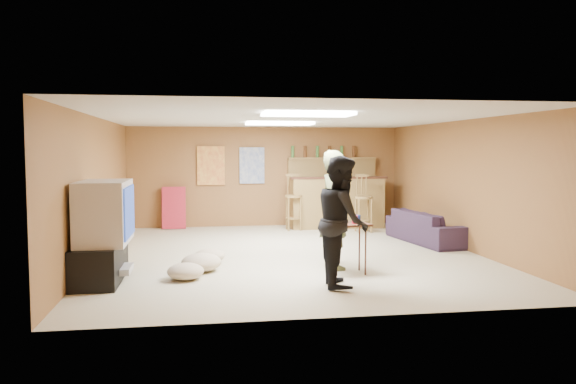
{
  "coord_description": "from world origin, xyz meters",
  "views": [
    {
      "loc": [
        -1.42,
        -8.92,
        1.7
      ],
      "look_at": [
        0.0,
        0.2,
        1.0
      ],
      "focal_mm": 35.0,
      "sensor_mm": 36.0,
      "label": 1
    }
  ],
  "objects": [
    {
      "name": "bar_lip",
      "position": [
        1.5,
        2.7,
        1.1
      ],
      "size": [
        2.1,
        0.12,
        0.05
      ],
      "primitive_type": "cube",
      "color": "#3A1E12",
      "rests_on": "bar_counter"
    },
    {
      "name": "ground",
      "position": [
        0.0,
        0.0,
        0.0
      ],
      "size": [
        7.0,
        7.0,
        0.0
      ],
      "primitive_type": "plane",
      "color": "tan",
      "rests_on": "ground"
    },
    {
      "name": "ceiling_panel_front",
      "position": [
        0.0,
        -1.5,
        2.17
      ],
      "size": [
        1.2,
        0.6,
        0.04
      ],
      "primitive_type": "cube",
      "color": "white",
      "rests_on": "ceiling"
    },
    {
      "name": "ceiling",
      "position": [
        0.0,
        0.0,
        2.2
      ],
      "size": [
        6.0,
        7.0,
        0.02
      ],
      "primitive_type": "cube",
      "color": "silver",
      "rests_on": "ground"
    },
    {
      "name": "cup_red_near",
      "position": [
        0.44,
        -1.48,
        0.75
      ],
      "size": [
        0.09,
        0.09,
        0.12
      ],
      "primitive_type": "cylinder",
      "rotation": [
        0.0,
        0.0,
        -0.01
      ],
      "color": "red",
      "rests_on": "tray_table"
    },
    {
      "name": "bar_stool_left",
      "position": [
        0.51,
        2.7,
        0.55
      ],
      "size": [
        0.41,
        0.41,
        1.11
      ],
      "primitive_type": null,
      "rotation": [
        0.0,
        0.0,
        0.17
      ],
      "color": "brown",
      "rests_on": "ground"
    },
    {
      "name": "bar_stool_right",
      "position": [
        1.88,
        2.18,
        0.58
      ],
      "size": [
        0.46,
        0.46,
        1.16
      ],
      "primitive_type": null,
      "rotation": [
        0.0,
        0.0,
        0.3
      ],
      "color": "brown",
      "rests_on": "ground"
    },
    {
      "name": "tv_stand",
      "position": [
        -2.72,
        -1.5,
        0.25
      ],
      "size": [
        0.55,
        1.3,
        0.5
      ],
      "primitive_type": "cube",
      "color": "black",
      "rests_on": "ground"
    },
    {
      "name": "folding_chair_stack",
      "position": [
        -2.0,
        3.3,
        0.45
      ],
      "size": [
        0.5,
        0.26,
        0.91
      ],
      "primitive_type": "cube",
      "rotation": [
        -0.14,
        0.0,
        0.0
      ],
      "color": "#B02031",
      "rests_on": "ground"
    },
    {
      "name": "wall_front",
      "position": [
        0.0,
        -3.5,
        1.1
      ],
      "size": [
        6.0,
        0.02,
        2.2
      ],
      "primitive_type": "cube",
      "color": "brown",
      "rests_on": "ground"
    },
    {
      "name": "ceiling_panel_back",
      "position": [
        0.0,
        1.2,
        2.17
      ],
      "size": [
        1.2,
        0.6,
        0.04
      ],
      "primitive_type": "cube",
      "color": "white",
      "rests_on": "ceiling"
    },
    {
      "name": "wall_right",
      "position": [
        3.0,
        0.0,
        1.1
      ],
      "size": [
        0.02,
        7.0,
        2.2
      ],
      "primitive_type": "cube",
      "color": "brown",
      "rests_on": "ground"
    },
    {
      "name": "person_olive",
      "position": [
        0.46,
        -1.18,
        0.85
      ],
      "size": [
        0.5,
        0.67,
        1.69
      ],
      "primitive_type": "imported",
      "rotation": [
        0.0,
        0.0,
        1.74
      ],
      "color": "#4D5330",
      "rests_on": "ground"
    },
    {
      "name": "poster_right",
      "position": [
        -0.3,
        3.46,
        1.35
      ],
      "size": [
        0.55,
        0.03,
        0.8
      ],
      "primitive_type": "cube",
      "color": "#334C99",
      "rests_on": "wall_back"
    },
    {
      "name": "bar_shelf",
      "position": [
        1.5,
        3.4,
        1.5
      ],
      "size": [
        2.0,
        0.18,
        0.05
      ],
      "primitive_type": "cube",
      "color": "brown",
      "rests_on": "bar_backing"
    },
    {
      "name": "bar_counter",
      "position": [
        1.5,
        2.95,
        0.55
      ],
      "size": [
        2.0,
        0.6,
        1.1
      ],
      "primitive_type": "cube",
      "color": "brown",
      "rests_on": "ground"
    },
    {
      "name": "tv_body",
      "position": [
        -2.65,
        -1.5,
        0.9
      ],
      "size": [
        0.6,
        1.1,
        0.8
      ],
      "primitive_type": "cube",
      "color": "#B2B2B7",
      "rests_on": "tv_stand"
    },
    {
      "name": "dvd_box",
      "position": [
        -2.5,
        -1.5,
        0.15
      ],
      "size": [
        0.35,
        0.5,
        0.08
      ],
      "primitive_type": "cube",
      "color": "#B2B2B7",
      "rests_on": "tv_stand"
    },
    {
      "name": "person_black",
      "position": [
        0.31,
        -2.18,
        0.81
      ],
      "size": [
        0.7,
        0.85,
        1.62
      ],
      "primitive_type": "imported",
      "rotation": [
        0.0,
        0.0,
        1.46
      ],
      "color": "black",
      "rests_on": "ground"
    },
    {
      "name": "wall_left",
      "position": [
        -3.0,
        0.0,
        1.1
      ],
      "size": [
        0.02,
        7.0,
        2.2
      ],
      "primitive_type": "cube",
      "color": "brown",
      "rests_on": "ground"
    },
    {
      "name": "cup_blue",
      "position": [
        0.73,
        -1.44,
        0.74
      ],
      "size": [
        0.08,
        0.08,
        0.1
      ],
      "primitive_type": "cylinder",
      "rotation": [
        0.0,
        0.0,
        0.14
      ],
      "color": "navy",
      "rests_on": "tray_table"
    },
    {
      "name": "cup_red_far",
      "position": [
        0.64,
        -1.58,
        0.75
      ],
      "size": [
        0.1,
        0.1,
        0.11
      ],
      "primitive_type": "cylinder",
      "rotation": [
        0.0,
        0.0,
        0.24
      ],
      "color": "red",
      "rests_on": "tray_table"
    },
    {
      "name": "tv_screen",
      "position": [
        -2.34,
        -1.5,
        0.9
      ],
      "size": [
        0.02,
        0.95,
        0.65
      ],
      "primitive_type": "cube",
      "color": "navy",
      "rests_on": "tv_body"
    },
    {
      "name": "bottle_row",
      "position": [
        1.3,
        3.38,
        1.65
      ],
      "size": [
        1.48,
        0.08,
        0.26
      ],
      "primitive_type": null,
      "color": "#3F7233",
      "rests_on": "bar_shelf"
    },
    {
      "name": "wall_back",
      "position": [
        0.0,
        3.5,
        1.1
      ],
      "size": [
        6.0,
        0.02,
        2.2
      ],
      "primitive_type": "cube",
      "color": "brown",
      "rests_on": "ground"
    },
    {
      "name": "cushion_mid",
      "position": [
        -1.31,
        -0.5,
        0.1
      ],
      "size": [
        0.53,
        0.53,
        0.21
      ],
      "primitive_type": "ellipsoid",
      "rotation": [
        0.0,
        0.0,
        -0.16
      ],
      "color": "tan",
      "rests_on": "ground"
    },
    {
      "name": "cushion_near_tv",
      "position": [
        -1.43,
        -1.08,
        0.13
      ],
      "size": [
        0.59,
        0.59,
        0.25
      ],
      "primitive_type": "ellipsoid",
      "rotation": [
        0.0,
        0.0,
        0.06
      ],
      "color": "tan",
      "rests_on": "ground"
    },
    {
      "name": "tray_table",
      "position": [
        0.57,
        -1.52,
        0.35
      ],
      "size": [
        0.6,
        0.51,
        0.69
      ],
      "primitive_type": "cube",
      "rotation": [
        0.0,
        0.0,
        0.18
      ],
      "color": "#3A1E12",
      "rests_on": "ground"
    },
    {
      "name": "bar_backing",
      "position": [
        1.5,
        3.42,
        1.2
      ],
      "size": [
        2.0,
        0.14,
        0.6
      ],
      "primitive_type": "cube",
      "color": "brown",
      "rests_on": "bar_counter"
    },
    {
      "name": "cushion_far",
      "position": [
        -1.63,
        -1.56,
        0.11
      ],
      "size": [
        0.5,
        0.5,
        0.22
      ],
      "primitive_type": "ellipsoid",
      "rotation": [
        0.0,
        0.0,
        -0.04
      ],
      "color": "tan",
      "rests_on": "ground"
    },
    {
      "name": "sofa",
      "position": [
        2.7,
        0.76,
        0.29
      ],
      "size": [
        1.02,
        2.05,
        0.57
      ],
      "primitive_type": "imported",
      "rotation": [
        0.0,
        0.0,
        1.7
      ],
      "color": "black",
      "rests_on": "ground"
    },
    {
      "name": "poster_left",
      "position": [
        -1.2,
        3.46,
        1.35
      ],
      "size": [
        0.6,
        0.03,
        0.85
      ],
      "primitive_type": "cube",
      "color": "#BF3F26",
      "rests_on": "wall_back"
    }
  ]
}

